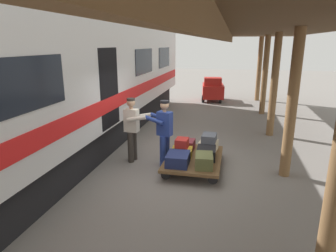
{
  "coord_description": "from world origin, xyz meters",
  "views": [
    {
      "loc": [
        -1.23,
        6.98,
        3.05
      ],
      "look_at": [
        0.24,
        0.35,
        1.15
      ],
      "focal_mm": 31.66,
      "sensor_mm": 36.0,
      "label": 1
    }
  ],
  "objects_px": {
    "porter_in_overalls": "(164,131)",
    "suitcase_yellow_case": "(182,152)",
    "suitcase_burgundy_valise": "(185,144)",
    "baggage_tug": "(213,90)",
    "suitcase_cream_canvas": "(208,146)",
    "train_car": "(56,82)",
    "suitcase_navy_fabric": "(178,159)",
    "porter_by_door": "(132,128)",
    "suitcase_black_hardshell": "(206,153)",
    "suitcase_red_plastic": "(182,143)",
    "suitcase_slate_roller": "(209,138)",
    "luggage_cart": "(194,159)",
    "suitcase_olive_duffel": "(204,161)"
  },
  "relations": [
    {
      "from": "luggage_cart",
      "to": "porter_in_overalls",
      "type": "bearing_deg",
      "value": -0.67
    },
    {
      "from": "suitcase_slate_roller",
      "to": "suitcase_navy_fabric",
      "type": "bearing_deg",
      "value": 59.25
    },
    {
      "from": "suitcase_burgundy_valise",
      "to": "baggage_tug",
      "type": "bearing_deg",
      "value": -90.61
    },
    {
      "from": "suitcase_navy_fabric",
      "to": "suitcase_yellow_case",
      "type": "xyz_separation_m",
      "value": [
        0.0,
        -0.55,
        -0.03
      ]
    },
    {
      "from": "suitcase_yellow_case",
      "to": "porter_in_overalls",
      "type": "height_order",
      "value": "porter_in_overalls"
    },
    {
      "from": "porter_in_overalls",
      "to": "suitcase_cream_canvas",
      "type": "bearing_deg",
      "value": -153.49
    },
    {
      "from": "suitcase_cream_canvas",
      "to": "suitcase_red_plastic",
      "type": "relative_size",
      "value": 1.35
    },
    {
      "from": "suitcase_cream_canvas",
      "to": "suitcase_red_plastic",
      "type": "bearing_deg",
      "value": 40.54
    },
    {
      "from": "suitcase_navy_fabric",
      "to": "suitcase_slate_roller",
      "type": "height_order",
      "value": "suitcase_slate_roller"
    },
    {
      "from": "porter_in_overalls",
      "to": "suitcase_yellow_case",
      "type": "bearing_deg",
      "value": 178.88
    },
    {
      "from": "porter_by_door",
      "to": "baggage_tug",
      "type": "bearing_deg",
      "value": -98.98
    },
    {
      "from": "suitcase_slate_roller",
      "to": "suitcase_black_hardshell",
      "type": "bearing_deg",
      "value": 87.78
    },
    {
      "from": "suitcase_black_hardshell",
      "to": "suitcase_slate_roller",
      "type": "bearing_deg",
      "value": -92.22
    },
    {
      "from": "suitcase_slate_roller",
      "to": "suitcase_red_plastic",
      "type": "relative_size",
      "value": 1.31
    },
    {
      "from": "suitcase_navy_fabric",
      "to": "suitcase_yellow_case",
      "type": "bearing_deg",
      "value": -90.0
    },
    {
      "from": "suitcase_yellow_case",
      "to": "luggage_cart",
      "type": "bearing_deg",
      "value": -180.0
    },
    {
      "from": "suitcase_yellow_case",
      "to": "suitcase_olive_duffel",
      "type": "bearing_deg",
      "value": 138.2
    },
    {
      "from": "suitcase_red_plastic",
      "to": "suitcase_navy_fabric",
      "type": "bearing_deg",
      "value": 90.61
    },
    {
      "from": "suitcase_yellow_case",
      "to": "suitcase_black_hardshell",
      "type": "bearing_deg",
      "value": 180.0
    },
    {
      "from": "train_car",
      "to": "suitcase_burgundy_valise",
      "type": "height_order",
      "value": "train_car"
    },
    {
      "from": "suitcase_olive_duffel",
      "to": "suitcase_burgundy_valise",
      "type": "bearing_deg",
      "value": -60.78
    },
    {
      "from": "suitcase_cream_canvas",
      "to": "train_car",
      "type": "bearing_deg",
      "value": 7.13
    },
    {
      "from": "suitcase_cream_canvas",
      "to": "suitcase_burgundy_valise",
      "type": "xyz_separation_m",
      "value": [
        0.61,
        0.0,
        -0.01
      ]
    },
    {
      "from": "train_car",
      "to": "suitcase_yellow_case",
      "type": "height_order",
      "value": "train_car"
    },
    {
      "from": "suitcase_black_hardshell",
      "to": "baggage_tug",
      "type": "relative_size",
      "value": 0.32
    },
    {
      "from": "train_car",
      "to": "suitcase_burgundy_valise",
      "type": "relative_size",
      "value": 36.8
    },
    {
      "from": "suitcase_black_hardshell",
      "to": "baggage_tug",
      "type": "bearing_deg",
      "value": -86.77
    },
    {
      "from": "suitcase_black_hardshell",
      "to": "porter_by_door",
      "type": "relative_size",
      "value": 0.34
    },
    {
      "from": "suitcase_cream_canvas",
      "to": "suitcase_black_hardshell",
      "type": "height_order",
      "value": "suitcase_black_hardshell"
    },
    {
      "from": "luggage_cart",
      "to": "suitcase_burgundy_valise",
      "type": "height_order",
      "value": "suitcase_burgundy_valise"
    },
    {
      "from": "porter_in_overalls",
      "to": "luggage_cart",
      "type": "bearing_deg",
      "value": 179.33
    },
    {
      "from": "suitcase_black_hardshell",
      "to": "luggage_cart",
      "type": "bearing_deg",
      "value": -0.0
    },
    {
      "from": "suitcase_red_plastic",
      "to": "luggage_cart",
      "type": "bearing_deg",
      "value": 176.6
    },
    {
      "from": "suitcase_slate_roller",
      "to": "porter_in_overalls",
      "type": "relative_size",
      "value": 0.29
    },
    {
      "from": "suitcase_olive_duffel",
      "to": "porter_in_overalls",
      "type": "xyz_separation_m",
      "value": [
        1.08,
        -0.56,
        0.48
      ]
    },
    {
      "from": "suitcase_burgundy_valise",
      "to": "porter_in_overalls",
      "type": "distance_m",
      "value": 0.87
    },
    {
      "from": "porter_by_door",
      "to": "suitcase_cream_canvas",
      "type": "bearing_deg",
      "value": -168.06
    },
    {
      "from": "porter_by_door",
      "to": "suitcase_red_plastic",
      "type": "bearing_deg",
      "value": 175.1
    },
    {
      "from": "suitcase_yellow_case",
      "to": "suitcase_navy_fabric",
      "type": "bearing_deg",
      "value": 90.0
    },
    {
      "from": "train_car",
      "to": "luggage_cart",
      "type": "distance_m",
      "value": 4.12
    },
    {
      "from": "suitcase_black_hardshell",
      "to": "suitcase_red_plastic",
      "type": "relative_size",
      "value": 1.57
    },
    {
      "from": "luggage_cart",
      "to": "suitcase_yellow_case",
      "type": "relative_size",
      "value": 3.94
    },
    {
      "from": "suitcase_slate_roller",
      "to": "porter_in_overalls",
      "type": "distance_m",
      "value": 1.24
    },
    {
      "from": "suitcase_navy_fabric",
      "to": "baggage_tug",
      "type": "height_order",
      "value": "baggage_tug"
    },
    {
      "from": "suitcase_burgundy_valise",
      "to": "suitcase_yellow_case",
      "type": "bearing_deg",
      "value": 90.0
    },
    {
      "from": "luggage_cart",
      "to": "suitcase_cream_canvas",
      "type": "relative_size",
      "value": 3.98
    },
    {
      "from": "suitcase_black_hardshell",
      "to": "porter_by_door",
      "type": "xyz_separation_m",
      "value": [
        1.96,
        -0.13,
        0.5
      ]
    },
    {
      "from": "suitcase_black_hardshell",
      "to": "suitcase_red_plastic",
      "type": "bearing_deg",
      "value": -1.72
    },
    {
      "from": "train_car",
      "to": "luggage_cart",
      "type": "bearing_deg",
      "value": 179.28
    },
    {
      "from": "luggage_cart",
      "to": "train_car",
      "type": "bearing_deg",
      "value": -0.72
    }
  ]
}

